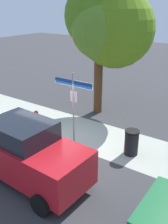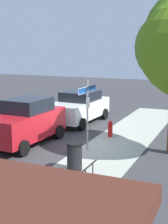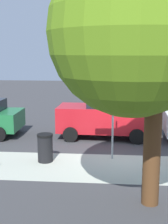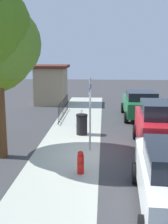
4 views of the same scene
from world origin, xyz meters
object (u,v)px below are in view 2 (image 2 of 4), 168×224
at_px(street_sign, 88,101).
at_px(fire_hydrant, 110,129).
at_px(trash_bin, 74,156).
at_px(car_white, 79,107).
at_px(car_red, 26,122).

xyz_separation_m(street_sign, fire_hydrant, (-2.30, 0.20, -1.66)).
relative_size(fire_hydrant, trash_bin, 0.80).
height_order(car_white, trash_bin, car_white).
bearing_deg(car_white, car_red, -1.65).
height_order(street_sign, car_white, street_sign).
bearing_deg(fire_hydrant, street_sign, -4.93).
distance_m(street_sign, trash_bin, 2.84).
height_order(fire_hydrant, trash_bin, trash_bin).
distance_m(street_sign, car_red, 2.99).
relative_size(street_sign, trash_bin, 2.99).
relative_size(car_white, trash_bin, 4.55).
xyz_separation_m(street_sign, car_white, (-4.48, -2.42, -1.15)).
height_order(car_red, trash_bin, car_red).
height_order(street_sign, fire_hydrant, street_sign).
relative_size(street_sign, car_white, 0.66).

